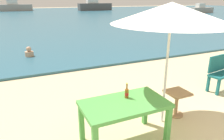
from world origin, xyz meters
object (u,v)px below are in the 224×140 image
at_px(patio_umbrella, 171,13).
at_px(swimmer_person, 29,52).
at_px(beer_bottle_amber, 127,93).
at_px(side_table_wood, 177,100).
at_px(boat_cargo_ship, 201,9).
at_px(picnic_table_green, 124,108).
at_px(boat_barge, 15,7).
at_px(boat_tanker, 94,6).

height_order(patio_umbrella, swimmer_person, patio_umbrella).
height_order(beer_bottle_amber, side_table_wood, beer_bottle_amber).
relative_size(patio_umbrella, boat_cargo_ship, 0.55).
bearing_deg(picnic_table_green, swimmer_person, 99.57).
bearing_deg(beer_bottle_amber, side_table_wood, 8.31).
bearing_deg(beer_bottle_amber, boat_barge, 91.53).
height_order(patio_umbrella, side_table_wood, patio_umbrella).
relative_size(beer_bottle_amber, side_table_wood, 0.49).
bearing_deg(boat_barge, beer_bottle_amber, -88.47).
bearing_deg(picnic_table_green, boat_barge, 91.37).
relative_size(picnic_table_green, beer_bottle_amber, 5.28).
relative_size(picnic_table_green, side_table_wood, 2.59).
distance_m(picnic_table_green, side_table_wood, 1.48).
distance_m(picnic_table_green, beer_bottle_amber, 0.27).
relative_size(beer_bottle_amber, swimmer_person, 0.65).
height_order(picnic_table_green, boat_tanker, boat_tanker).
bearing_deg(swimmer_person, patio_umbrella, -71.27).
bearing_deg(swimmer_person, picnic_table_green, -80.43).
bearing_deg(swimmer_person, boat_cargo_ship, 31.92).
distance_m(side_table_wood, boat_cargo_ship, 34.59).
relative_size(side_table_wood, boat_cargo_ship, 0.13).
xyz_separation_m(boat_barge, boat_cargo_ship, (27.85, -18.84, -0.22)).
height_order(picnic_table_green, beer_bottle_amber, beer_bottle_amber).
relative_size(picnic_table_green, patio_umbrella, 0.61).
xyz_separation_m(picnic_table_green, side_table_wood, (1.41, 0.33, -0.30)).
bearing_deg(boat_tanker, picnic_table_green, -109.28).
bearing_deg(patio_umbrella, picnic_table_green, -165.69).
relative_size(side_table_wood, boat_tanker, 0.08).
height_order(side_table_wood, boat_tanker, boat_tanker).
bearing_deg(swimmer_person, boat_tanker, 65.62).
relative_size(boat_barge, boat_tanker, 0.89).
bearing_deg(boat_barge, boat_cargo_ship, -34.07).
height_order(beer_bottle_amber, swimmer_person, beer_bottle_amber).
xyz_separation_m(patio_umbrella, boat_barge, (-2.02, 42.36, -1.27)).
distance_m(picnic_table_green, boat_tanker, 40.74).
xyz_separation_m(picnic_table_green, boat_barge, (-1.02, 42.62, 0.20)).
xyz_separation_m(picnic_table_green, swimmer_person, (-1.08, 6.39, -0.41)).
bearing_deg(swimmer_person, boat_barge, 89.91).
xyz_separation_m(boat_barge, boat_tanker, (14.47, -4.17, 0.10)).
height_order(beer_bottle_amber, boat_barge, boat_barge).
bearing_deg(boat_cargo_ship, boat_tanker, 132.37).
bearing_deg(picnic_table_green, boat_tanker, 70.72).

